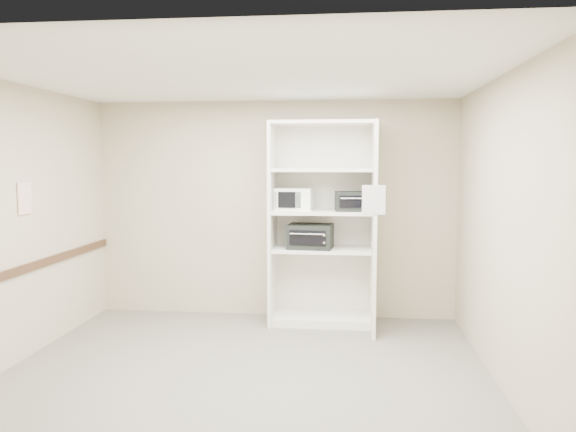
# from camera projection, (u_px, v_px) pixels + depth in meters

# --- Properties ---
(floor) EXTENTS (4.50, 4.00, 0.01)m
(floor) POSITION_uv_depth(u_px,v_px,m) (246.00, 372.00, 5.20)
(floor) COLOR #656155
(floor) RESTS_ON ground
(ceiling) EXTENTS (4.50, 4.00, 0.01)m
(ceiling) POSITION_uv_depth(u_px,v_px,m) (244.00, 76.00, 4.94)
(ceiling) COLOR white
(wall_back) EXTENTS (4.50, 0.02, 2.70)m
(wall_back) POSITION_uv_depth(u_px,v_px,m) (274.00, 209.00, 7.05)
(wall_back) COLOR #BEAA92
(wall_back) RESTS_ON ground
(wall_front) EXTENTS (4.50, 0.02, 2.70)m
(wall_front) POSITION_uv_depth(u_px,v_px,m) (178.00, 270.00, 3.09)
(wall_front) COLOR #BEAA92
(wall_front) RESTS_ON ground
(wall_left) EXTENTS (0.02, 4.00, 2.70)m
(wall_left) POSITION_uv_depth(u_px,v_px,m) (11.00, 225.00, 5.31)
(wall_left) COLOR #BEAA92
(wall_left) RESTS_ON ground
(wall_right) EXTENTS (0.02, 4.00, 2.70)m
(wall_right) POSITION_uv_depth(u_px,v_px,m) (502.00, 231.00, 4.83)
(wall_right) COLOR #BEAA92
(wall_right) RESTS_ON ground
(shelving_unit) EXTENTS (1.24, 0.92, 2.42)m
(shelving_unit) POSITION_uv_depth(u_px,v_px,m) (326.00, 230.00, 6.70)
(shelving_unit) COLOR silver
(shelving_unit) RESTS_ON floor
(microwave) EXTENTS (0.46, 0.36, 0.26)m
(microwave) POSITION_uv_depth(u_px,v_px,m) (294.00, 199.00, 6.73)
(microwave) COLOR white
(microwave) RESTS_ON shelving_unit
(toaster_oven_upper) EXTENTS (0.42, 0.33, 0.23)m
(toaster_oven_upper) POSITION_uv_depth(u_px,v_px,m) (353.00, 201.00, 6.59)
(toaster_oven_upper) COLOR black
(toaster_oven_upper) RESTS_ON shelving_unit
(toaster_oven_lower) EXTENTS (0.55, 0.44, 0.29)m
(toaster_oven_lower) POSITION_uv_depth(u_px,v_px,m) (310.00, 236.00, 6.67)
(toaster_oven_lower) COLOR black
(toaster_oven_lower) RESTS_ON shelving_unit
(paper_sign) EXTENTS (0.24, 0.02, 0.31)m
(paper_sign) POSITION_uv_depth(u_px,v_px,m) (374.00, 200.00, 5.98)
(paper_sign) COLOR white
(paper_sign) RESTS_ON shelving_unit
(chair_rail) EXTENTS (0.04, 3.98, 0.08)m
(chair_rail) POSITION_uv_depth(u_px,v_px,m) (15.00, 272.00, 5.35)
(chair_rail) COLOR #3F2718
(chair_rail) RESTS_ON wall_left
(wall_poster) EXTENTS (0.01, 0.23, 0.32)m
(wall_poster) POSITION_uv_depth(u_px,v_px,m) (25.00, 198.00, 5.51)
(wall_poster) COLOR white
(wall_poster) RESTS_ON wall_left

